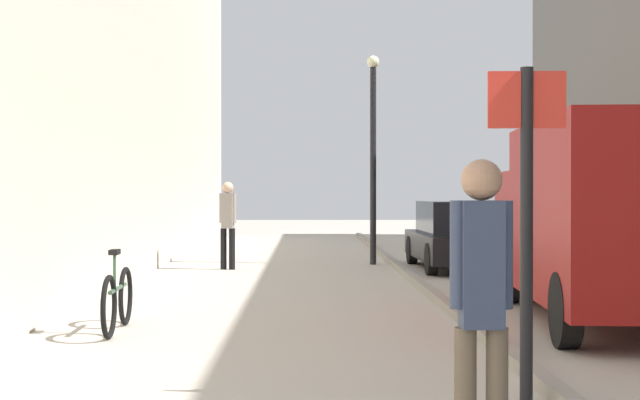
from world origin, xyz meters
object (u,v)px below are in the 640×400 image
Objects in this scene: parked_car at (459,236)px; street_sign_post at (527,204)px; pedestrian_main_foreground at (228,219)px; delivery_van at (602,217)px; pedestrian_mid_block at (481,294)px; lamp_post at (373,145)px; bicycle_leaning at (118,299)px.

parked_car is 1.63× the size of street_sign_post.
delivery_van reaches higher than pedestrian_main_foreground.
street_sign_post is (-2.02, -4.24, 0.22)m from delivery_van.
pedestrian_main_foreground is 0.72× the size of street_sign_post.
pedestrian_mid_block reaches higher than parked_car.
parked_car is at bearing 97.73° from delivery_van.
lamp_post reaches higher than pedestrian_main_foreground.
lamp_post reaches higher than parked_car.
pedestrian_mid_block is 15.18m from lamp_post.
delivery_van reaches higher than pedestrian_mid_block.
delivery_van is (2.72, 6.00, 0.27)m from pedestrian_mid_block.
lamp_post is 2.69× the size of bicycle_leaning.
street_sign_post is at bearing -44.08° from bicycle_leaning.
parked_car is at bearing 9.53° from pedestrian_main_foreground.
pedestrian_main_foreground is 12.53m from street_sign_post.
parked_car is (4.95, 0.02, -0.37)m from pedestrian_main_foreground.
lamp_post reaches higher than delivery_van.
pedestrian_main_foreground is at bearing 179.36° from parked_car.
lamp_post is at bearing 31.10° from pedestrian_main_foreground.
street_sign_post reaches higher than pedestrian_mid_block.
pedestrian_main_foreground reaches higher than bicycle_leaning.
parked_car is at bearing -35.80° from lamp_post.
street_sign_post reaches higher than delivery_van.
bicycle_leaning is (-5.49, -8.48, -0.33)m from parked_car.
bicycle_leaning is at bearing -123.72° from parked_car.
delivery_van is 6.04m from bicycle_leaning.
pedestrian_main_foreground is 0.39× the size of lamp_post.
street_sign_post is (3.37, -12.05, 0.47)m from pedestrian_main_foreground.
pedestrian_mid_block reaches higher than bicycle_leaning.
pedestrian_mid_block is at bearing -109.91° from delivery_van.
pedestrian_main_foreground is 14.06m from pedestrian_mid_block.
lamp_post is (-0.18, 13.33, 1.18)m from street_sign_post.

